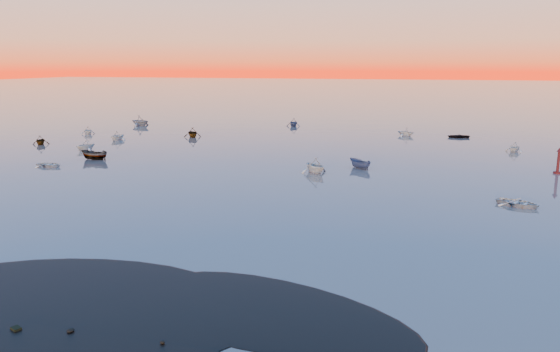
% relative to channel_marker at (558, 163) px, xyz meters
% --- Properties ---
extents(ground, '(600.00, 600.00, 0.00)m').
position_rel_channel_marker_xyz_m(ground, '(-26.85, 56.37, -1.21)').
color(ground, '#665A55').
rests_on(ground, ground).
extents(mud_lobes, '(140.00, 6.00, 0.07)m').
position_rel_channel_marker_xyz_m(mud_lobes, '(-26.85, -44.63, -1.20)').
color(mud_lobes, black).
rests_on(mud_lobes, ground).
extents(moored_fleet, '(124.00, 58.00, 1.20)m').
position_rel_channel_marker_xyz_m(moored_fleet, '(-26.85, 9.37, -1.21)').
color(moored_fleet, silver).
rests_on(moored_fleet, ground).
extents(channel_marker, '(0.86, 0.86, 3.07)m').
position_rel_channel_marker_xyz_m(channel_marker, '(0.00, 0.00, 0.00)').
color(channel_marker, '#400D0E').
rests_on(channel_marker, ground).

